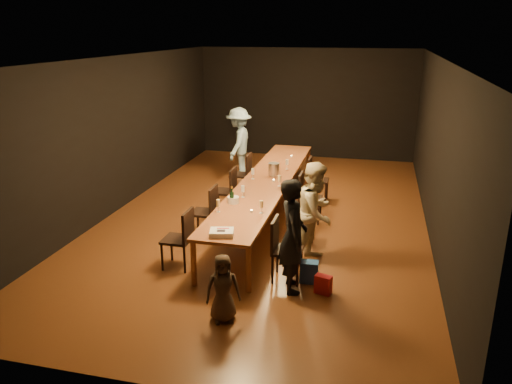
% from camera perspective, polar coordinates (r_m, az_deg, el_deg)
% --- Properties ---
extents(ground, '(10.00, 10.00, 0.00)m').
position_cam_1_polar(ground, '(9.73, 1.18, -2.84)').
color(ground, '#4D2413').
rests_on(ground, ground).
extents(room_shell, '(6.04, 10.04, 3.02)m').
position_cam_1_polar(room_shell, '(9.19, 1.26, 9.33)').
color(room_shell, black).
rests_on(room_shell, ground).
extents(table, '(0.90, 6.00, 0.75)m').
position_cam_1_polar(table, '(9.50, 1.21, 1.11)').
color(table, brown).
rests_on(table, ground).
extents(chair_right_0, '(0.42, 0.42, 0.93)m').
position_cam_1_polar(chair_right_0, '(7.23, 3.62, -6.63)').
color(chair_right_0, black).
rests_on(chair_right_0, ground).
extents(chair_right_1, '(0.42, 0.42, 0.93)m').
position_cam_1_polar(chair_right_1, '(8.32, 5.11, -3.23)').
color(chair_right_1, black).
rests_on(chair_right_1, ground).
extents(chair_right_2, '(0.42, 0.42, 0.93)m').
position_cam_1_polar(chair_right_2, '(9.44, 6.24, -0.64)').
color(chair_right_2, black).
rests_on(chair_right_2, ground).
extents(chair_right_3, '(0.42, 0.42, 0.93)m').
position_cam_1_polar(chair_right_3, '(10.57, 7.13, 1.41)').
color(chair_right_3, black).
rests_on(chair_right_3, ground).
extents(chair_left_0, '(0.42, 0.42, 0.93)m').
position_cam_1_polar(chair_left_0, '(7.68, -9.01, -5.28)').
color(chair_left_0, black).
rests_on(chair_left_0, ground).
extents(chair_left_1, '(0.42, 0.42, 0.93)m').
position_cam_1_polar(chair_left_1, '(8.71, -6.01, -2.25)').
color(chair_left_1, black).
rests_on(chair_left_1, ground).
extents(chair_left_2, '(0.42, 0.42, 0.93)m').
position_cam_1_polar(chair_left_2, '(9.79, -3.66, 0.13)').
color(chair_left_2, black).
rests_on(chair_left_2, ground).
extents(chair_left_3, '(0.42, 0.42, 0.93)m').
position_cam_1_polar(chair_left_3, '(10.88, -1.79, 2.04)').
color(chair_left_3, black).
rests_on(chair_left_3, ground).
extents(woman_birthday, '(0.54, 0.68, 1.62)m').
position_cam_1_polar(woman_birthday, '(6.83, 4.24, -5.01)').
color(woman_birthday, black).
rests_on(woman_birthday, ground).
extents(woman_tan, '(0.81, 0.92, 1.60)m').
position_cam_1_polar(woman_tan, '(7.73, 6.83, -2.35)').
color(woman_tan, beige).
rests_on(woman_tan, ground).
extents(man_blue, '(0.63, 1.10, 1.70)m').
position_cam_1_polar(man_blue, '(12.18, -1.98, 5.66)').
color(man_blue, '#86AECF').
rests_on(man_blue, ground).
extents(child, '(0.51, 0.43, 0.89)m').
position_cam_1_polar(child, '(6.28, -3.80, -10.92)').
color(child, '#3D2E22').
rests_on(child, ground).
extents(gift_bag_red, '(0.25, 0.18, 0.27)m').
position_cam_1_polar(gift_bag_red, '(7.06, 7.69, -10.44)').
color(gift_bag_red, red).
rests_on(gift_bag_red, ground).
extents(gift_bag_blue, '(0.26, 0.18, 0.32)m').
position_cam_1_polar(gift_bag_blue, '(7.31, 6.08, -9.05)').
color(gift_bag_blue, '#224C95').
rests_on(gift_bag_blue, ground).
extents(birthday_cake, '(0.38, 0.33, 0.08)m').
position_cam_1_polar(birthday_cake, '(6.99, -3.94, -4.65)').
color(birthday_cake, white).
rests_on(birthday_cake, table).
extents(plate_stack, '(0.25, 0.25, 0.11)m').
position_cam_1_polar(plate_stack, '(8.23, -2.62, -0.90)').
color(plate_stack, white).
rests_on(plate_stack, table).
extents(champagne_bottle, '(0.09, 0.09, 0.30)m').
position_cam_1_polar(champagne_bottle, '(8.16, -2.78, -0.35)').
color(champagne_bottle, black).
rests_on(champagne_bottle, table).
extents(ice_bucket, '(0.25, 0.25, 0.24)m').
position_cam_1_polar(ice_bucket, '(9.78, 2.05, 2.63)').
color(ice_bucket, '#BABABF').
rests_on(ice_bucket, table).
extents(wineglass_0, '(0.06, 0.06, 0.21)m').
position_cam_1_polar(wineglass_0, '(7.83, -4.34, -1.59)').
color(wineglass_0, beige).
rests_on(wineglass_0, table).
extents(wineglass_1, '(0.06, 0.06, 0.21)m').
position_cam_1_polar(wineglass_1, '(7.76, 0.61, -1.72)').
color(wineglass_1, beige).
rests_on(wineglass_1, table).
extents(wineglass_2, '(0.06, 0.06, 0.21)m').
position_cam_1_polar(wineglass_2, '(8.49, -1.51, 0.05)').
color(wineglass_2, silver).
rests_on(wineglass_2, table).
extents(wineglass_3, '(0.06, 0.06, 0.21)m').
position_cam_1_polar(wineglass_3, '(9.09, 2.68, 1.29)').
color(wineglass_3, beige).
rests_on(wineglass_3, table).
extents(wineglass_4, '(0.06, 0.06, 0.21)m').
position_cam_1_polar(wineglass_4, '(9.52, -0.37, 2.09)').
color(wineglass_4, silver).
rests_on(wineglass_4, table).
extents(wineglass_5, '(0.06, 0.06, 0.21)m').
position_cam_1_polar(wineglass_5, '(10.21, 3.57, 3.17)').
color(wineglass_5, silver).
rests_on(wineglass_5, table).
extents(tealight_near, '(0.05, 0.05, 0.03)m').
position_cam_1_polar(tealight_near, '(7.84, -0.53, -2.19)').
color(tealight_near, '#B2B7B2').
rests_on(tealight_near, table).
extents(tealight_mid, '(0.05, 0.05, 0.03)m').
position_cam_1_polar(tealight_mid, '(9.41, 2.03, 1.32)').
color(tealight_mid, '#B2B7B2').
rests_on(tealight_mid, table).
extents(tealight_far, '(0.05, 0.05, 0.03)m').
position_cam_1_polar(tealight_far, '(11.23, 4.05, 4.09)').
color(tealight_far, '#B2B7B2').
rests_on(tealight_far, table).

